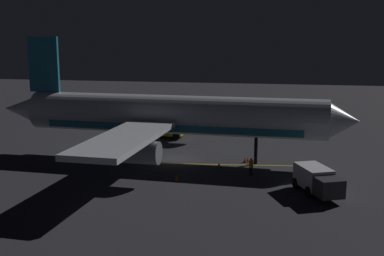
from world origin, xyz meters
TOP-DOWN VIEW (x-y plane):
  - ground_plane at (0.00, 0.00)m, footprint 180.00×180.00m
  - apron_guide_stripe at (1.48, 4.00)m, footprint 2.76×19.24m
  - airliner at (-0.02, -0.63)m, footprint 35.99×39.47m
  - baggage_truck at (9.18, 14.54)m, footprint 5.81×4.14m
  - catering_truck at (-10.70, -4.09)m, footprint 2.51×6.07m
  - ground_crew_worker at (4.87, 8.72)m, footprint 0.40×0.40m
  - traffic_cone_near_left at (-0.43, 7.98)m, footprint 0.50×0.50m
  - traffic_cone_near_right at (2.46, 5.29)m, footprint 0.50×0.50m
  - traffic_cone_under_wing at (7.88, 2.14)m, footprint 0.50×0.50m
  - traffic_cone_far at (-0.08, 7.71)m, footprint 0.50×0.50m

SIDE VIEW (x-z plane):
  - ground_plane at x=0.00m, z-range -0.20..0.00m
  - apron_guide_stripe at x=1.48m, z-range 0.00..0.01m
  - traffic_cone_near_left at x=-0.43m, z-range -0.03..0.52m
  - traffic_cone_near_right at x=2.46m, z-range -0.03..0.52m
  - traffic_cone_under_wing at x=7.88m, z-range -0.03..0.52m
  - traffic_cone_far at x=-0.08m, z-range -0.03..0.52m
  - ground_crew_worker at x=4.87m, z-range 0.02..1.76m
  - baggage_truck at x=9.18m, z-range 0.05..2.27m
  - catering_truck at x=-10.70m, z-range 0.06..2.30m
  - airliner at x=-0.02m, z-range -1.85..11.26m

